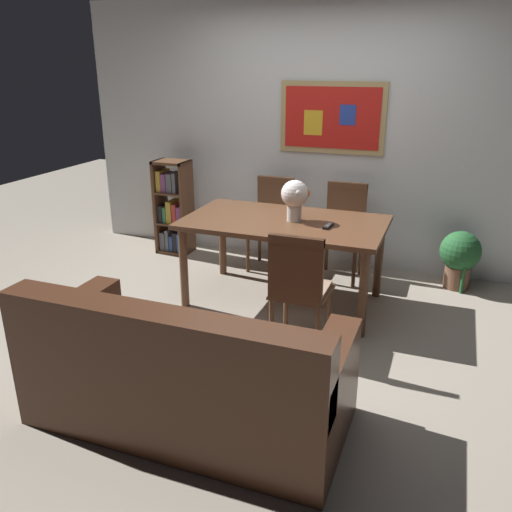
# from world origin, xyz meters

# --- Properties ---
(ground_plane) EXTENTS (12.00, 12.00, 0.00)m
(ground_plane) POSITION_xyz_m (0.00, 0.00, 0.00)
(ground_plane) COLOR gray
(wall_back_with_painting) EXTENTS (5.20, 0.14, 2.60)m
(wall_back_with_painting) POSITION_xyz_m (0.00, 1.70, 1.30)
(wall_back_with_painting) COLOR silver
(wall_back_with_painting) RESTS_ON ground_plane
(dining_table) EXTENTS (1.67, 0.96, 0.74)m
(dining_table) POSITION_xyz_m (-0.03, 0.53, 0.66)
(dining_table) COLOR brown
(dining_table) RESTS_ON ground_plane
(dining_chair_far_right) EXTENTS (0.40, 0.41, 0.91)m
(dining_chair_far_right) POSITION_xyz_m (0.32, 1.31, 0.54)
(dining_chair_far_right) COLOR brown
(dining_chair_far_right) RESTS_ON ground_plane
(dining_chair_far_left) EXTENTS (0.40, 0.41, 0.91)m
(dining_chair_far_left) POSITION_xyz_m (-0.40, 1.31, 0.54)
(dining_chair_far_left) COLOR brown
(dining_chair_far_left) RESTS_ON ground_plane
(dining_chair_near_right) EXTENTS (0.40, 0.41, 0.91)m
(dining_chair_near_right) POSITION_xyz_m (0.34, -0.25, 0.54)
(dining_chair_near_right) COLOR brown
(dining_chair_near_right) RESTS_ON ground_plane
(leather_couch) EXTENTS (1.80, 0.84, 0.84)m
(leather_couch) POSITION_xyz_m (-0.03, -1.26, 0.31)
(leather_couch) COLOR #472819
(leather_couch) RESTS_ON ground_plane
(bookshelf) EXTENTS (0.36, 0.28, 1.01)m
(bookshelf) POSITION_xyz_m (-1.54, 1.34, 0.46)
(bookshelf) COLOR brown
(bookshelf) RESTS_ON ground_plane
(potted_ivy) EXTENTS (0.37, 0.37, 0.56)m
(potted_ivy) POSITION_xyz_m (1.40, 1.39, 0.31)
(potted_ivy) COLOR brown
(potted_ivy) RESTS_ON ground_plane
(flower_vase) EXTENTS (0.23, 0.23, 0.34)m
(flower_vase) POSITION_xyz_m (0.06, 0.55, 0.95)
(flower_vase) COLOR beige
(flower_vase) RESTS_ON dining_table
(tv_remote) EXTENTS (0.06, 0.16, 0.02)m
(tv_remote) POSITION_xyz_m (0.37, 0.46, 0.75)
(tv_remote) COLOR black
(tv_remote) RESTS_ON dining_table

